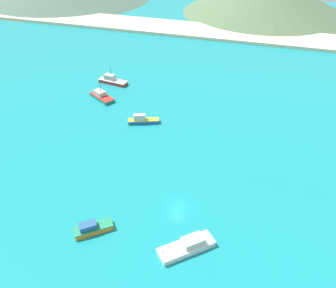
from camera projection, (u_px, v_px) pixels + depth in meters
The scene contains 7 objects.
ground at pixel (208, 128), 94.66m from camera, with size 260.00×280.00×0.50m.
fishing_boat_1 at pixel (101, 96), 106.83m from camera, with size 8.88×7.15×5.67m.
fishing_boat_2 at pixel (92, 228), 65.76m from camera, with size 6.93×6.25×2.17m.
fishing_boat_3 at pixel (142, 120), 95.79m from camera, with size 8.25×4.62×2.55m.
fishing_boat_4 at pixel (188, 246), 62.53m from camera, with size 9.53×9.01×2.18m.
fishing_boat_7 at pixel (112, 80), 115.04m from camera, with size 9.54×4.09×5.42m.
beach_strip at pixel (244, 35), 151.16m from camera, with size 247.00×18.68×1.20m, color beige.
Camera 1 is at (12.71, -49.31, 51.08)m, focal length 39.30 mm.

